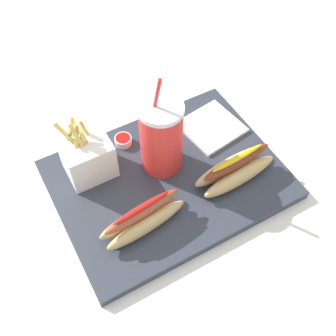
{
  "coord_description": "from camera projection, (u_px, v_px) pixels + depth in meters",
  "views": [
    {
      "loc": [
        0.24,
        0.42,
        0.72
      ],
      "look_at": [
        0.0,
        0.0,
        0.05
      ],
      "focal_mm": 44.29,
      "sensor_mm": 36.0,
      "label": 1
    }
  ],
  "objects": [
    {
      "name": "fries_basket",
      "position": [
        88.0,
        157.0,
        0.82
      ],
      "size": [
        0.09,
        0.08,
        0.14
      ],
      "color": "white",
      "rests_on": "food_tray"
    },
    {
      "name": "soda_cup",
      "position": [
        161.0,
        137.0,
        0.8
      ],
      "size": [
        0.09,
        0.09,
        0.24
      ],
      "color": "red",
      "rests_on": "food_tray"
    },
    {
      "name": "ground_plane",
      "position": [
        168.0,
        185.0,
        0.87
      ],
      "size": [
        2.4,
        2.4,
        0.02
      ],
      "primitive_type": "cube",
      "color": "silver"
    },
    {
      "name": "food_tray",
      "position": [
        168.0,
        179.0,
        0.86
      ],
      "size": [
        0.46,
        0.34,
        0.02
      ],
      "primitive_type": "cube",
      "color": "#2D333D",
      "rests_on": "ground_plane"
    },
    {
      "name": "ketchup_cup_1",
      "position": [
        123.0,
        140.0,
        0.89
      ],
      "size": [
        0.04,
        0.04,
        0.02
      ],
      "color": "white",
      "rests_on": "food_tray"
    },
    {
      "name": "hot_dog_2",
      "position": [
        143.0,
        218.0,
        0.76
      ],
      "size": [
        0.17,
        0.07,
        0.07
      ],
      "color": "tan",
      "rests_on": "food_tray"
    },
    {
      "name": "napkin_stack",
      "position": [
        212.0,
        127.0,
        0.92
      ],
      "size": [
        0.13,
        0.13,
        0.01
      ],
      "primitive_type": "cube",
      "rotation": [
        0.0,
        0.0,
        0.14
      ],
      "color": "white",
      "rests_on": "food_tray"
    },
    {
      "name": "hot_dog_1",
      "position": [
        235.0,
        169.0,
        0.83
      ],
      "size": [
        0.18,
        0.07,
        0.07
      ],
      "color": "tan",
      "rests_on": "food_tray"
    }
  ]
}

